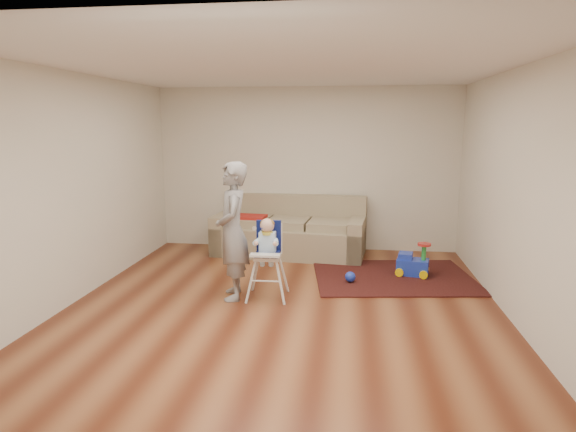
# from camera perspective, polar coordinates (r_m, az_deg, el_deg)

# --- Properties ---
(ground) EXTENTS (5.50, 5.50, 0.00)m
(ground) POSITION_cam_1_polar(r_m,az_deg,el_deg) (5.72, -0.53, -10.64)
(ground) COLOR #522212
(ground) RESTS_ON ground
(room_envelope) EXTENTS (5.04, 5.52, 2.72)m
(room_envelope) POSITION_cam_1_polar(r_m,az_deg,el_deg) (5.85, 0.16, 8.68)
(room_envelope) COLOR beige
(room_envelope) RESTS_ON ground
(sofa) EXTENTS (2.50, 1.22, 0.93)m
(sofa) POSITION_cam_1_polar(r_m,az_deg,el_deg) (7.81, 0.14, -1.19)
(sofa) COLOR gray
(sofa) RESTS_ON ground
(side_table) EXTENTS (0.55, 0.55, 0.55)m
(side_table) POSITION_cam_1_polar(r_m,az_deg,el_deg) (7.97, -3.47, -2.38)
(side_table) COLOR black
(side_table) RESTS_ON ground
(area_rug) EXTENTS (2.34, 1.88, 0.02)m
(area_rug) POSITION_cam_1_polar(r_m,az_deg,el_deg) (6.89, 12.37, -7.04)
(area_rug) COLOR black
(area_rug) RESTS_ON ground
(ride_on_toy) EXTENTS (0.48, 0.39, 0.47)m
(ride_on_toy) POSITION_cam_1_polar(r_m,az_deg,el_deg) (6.96, 14.59, -4.89)
(ride_on_toy) COLOR #1D37BE
(ride_on_toy) RESTS_ON area_rug
(toy_ball) EXTENTS (0.14, 0.14, 0.14)m
(toy_ball) POSITION_cam_1_polar(r_m,az_deg,el_deg) (6.53, 7.38, -7.17)
(toy_ball) COLOR #1D37BE
(toy_ball) RESTS_ON area_rug
(high_chair) EXTENTS (0.47, 0.47, 1.00)m
(high_chair) POSITION_cam_1_polar(r_m,az_deg,el_deg) (5.86, -2.45, -5.19)
(high_chair) COLOR silver
(high_chair) RESTS_ON ground
(adult) EXTENTS (0.54, 0.69, 1.66)m
(adult) POSITION_cam_1_polar(r_m,az_deg,el_deg) (5.81, -6.59, -1.80)
(adult) COLOR gray
(adult) RESTS_ON ground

